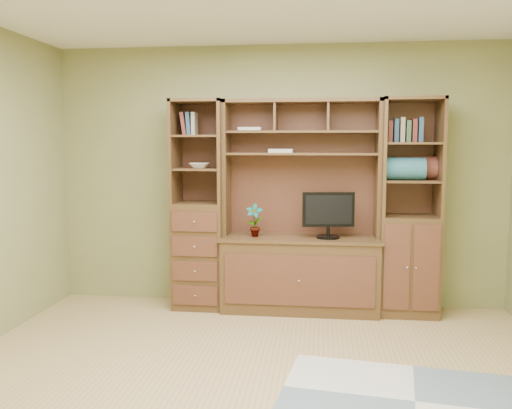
# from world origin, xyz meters

# --- Properties ---
(room) EXTENTS (4.60, 4.10, 2.64)m
(room) POSITION_xyz_m (0.00, 0.00, 1.30)
(room) COLOR tan
(room) RESTS_ON ground
(center_hutch) EXTENTS (1.54, 0.53, 2.05)m
(center_hutch) POSITION_xyz_m (0.24, 1.73, 1.02)
(center_hutch) COLOR #493019
(center_hutch) RESTS_ON ground
(left_tower) EXTENTS (0.50, 0.45, 2.05)m
(left_tower) POSITION_xyz_m (-0.76, 1.77, 1.02)
(left_tower) COLOR #493019
(left_tower) RESTS_ON ground
(right_tower) EXTENTS (0.55, 0.45, 2.05)m
(right_tower) POSITION_xyz_m (1.27, 1.77, 1.02)
(right_tower) COLOR #493019
(right_tower) RESTS_ON ground
(rug) EXTENTS (1.84, 1.35, 0.01)m
(rug) POSITION_xyz_m (1.04, -0.10, 0.01)
(rug) COLOR #919696
(rug) RESTS_ON ground
(monitor) EXTENTS (0.52, 0.30, 0.61)m
(monitor) POSITION_xyz_m (0.51, 1.70, 1.03)
(monitor) COLOR black
(monitor) RESTS_ON center_hutch
(orchid) EXTENTS (0.17, 0.11, 0.32)m
(orchid) POSITION_xyz_m (-0.20, 1.70, 0.89)
(orchid) COLOR #AB4C3A
(orchid) RESTS_ON center_hutch
(magazines) EXTENTS (0.23, 0.17, 0.04)m
(magazines) POSITION_xyz_m (0.04, 1.82, 1.56)
(magazines) COLOR #B7AA9B
(magazines) RESTS_ON center_hutch
(bowl) EXTENTS (0.20, 0.20, 0.05)m
(bowl) POSITION_xyz_m (-0.75, 1.77, 1.41)
(bowl) COLOR white
(bowl) RESTS_ON left_tower
(blanket_teal) EXTENTS (0.36, 0.21, 0.21)m
(blanket_teal) POSITION_xyz_m (1.21, 1.73, 1.39)
(blanket_teal) COLOR #285E6B
(blanket_teal) RESTS_ON right_tower
(blanket_red) EXTENTS (0.40, 0.22, 0.22)m
(blanket_red) POSITION_xyz_m (1.34, 1.85, 1.40)
(blanket_red) COLOR brown
(blanket_red) RESTS_ON right_tower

